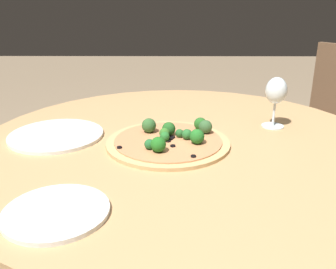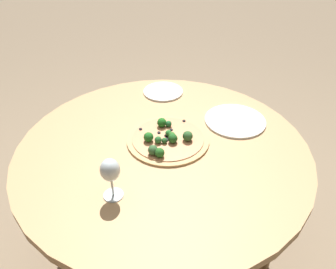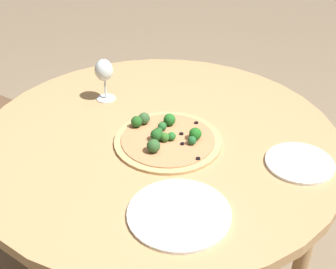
{
  "view_description": "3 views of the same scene",
  "coord_description": "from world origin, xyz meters",
  "px_view_note": "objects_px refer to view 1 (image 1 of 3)",
  "views": [
    {
      "loc": [
        1.0,
        -0.03,
        1.12
      ],
      "look_at": [
        0.02,
        -0.04,
        0.75
      ],
      "focal_mm": 40.0,
      "sensor_mm": 36.0,
      "label": 1
    },
    {
      "loc": [
        -0.89,
        0.59,
        1.56
      ],
      "look_at": [
        0.02,
        -0.04,
        0.75
      ],
      "focal_mm": 35.0,
      "sensor_mm": 36.0,
      "label": 2
    },
    {
      "loc": [
        -0.3,
        -1.25,
        1.59
      ],
      "look_at": [
        0.02,
        -0.04,
        0.75
      ],
      "focal_mm": 50.0,
      "sensor_mm": 36.0,
      "label": 3
    }
  ],
  "objects_px": {
    "chair": "(333,133)",
    "plate_far": "(56,135)",
    "pizza": "(170,140)",
    "plate_near": "(56,212)",
    "wine_glass": "(276,93)"
  },
  "relations": [
    {
      "from": "plate_near",
      "to": "plate_far",
      "type": "relative_size",
      "value": 0.75
    },
    {
      "from": "chair",
      "to": "pizza",
      "type": "distance_m",
      "value": 1.09
    },
    {
      "from": "chair",
      "to": "plate_far",
      "type": "bearing_deg",
      "value": -102.4
    },
    {
      "from": "chair",
      "to": "plate_near",
      "type": "xyz_separation_m",
      "value": [
        1.07,
        -1.01,
        0.24
      ]
    },
    {
      "from": "chair",
      "to": "pizza",
      "type": "xyz_separation_m",
      "value": [
        0.71,
        -0.79,
        0.24
      ]
    },
    {
      "from": "wine_glass",
      "to": "plate_near",
      "type": "relative_size",
      "value": 0.77
    },
    {
      "from": "pizza",
      "to": "chair",
      "type": "bearing_deg",
      "value": 132.04
    },
    {
      "from": "chair",
      "to": "plate_far",
      "type": "height_order",
      "value": "chair"
    },
    {
      "from": "chair",
      "to": "pizza",
      "type": "bearing_deg",
      "value": -90.55
    },
    {
      "from": "wine_glass",
      "to": "chair",
      "type": "bearing_deg",
      "value": 140.73
    },
    {
      "from": "pizza",
      "to": "plate_far",
      "type": "height_order",
      "value": "pizza"
    },
    {
      "from": "wine_glass",
      "to": "plate_far",
      "type": "relative_size",
      "value": 0.58
    },
    {
      "from": "plate_near",
      "to": "plate_far",
      "type": "xyz_separation_m",
      "value": [
        -0.41,
        -0.12,
        0.0
      ]
    },
    {
      "from": "wine_glass",
      "to": "plate_far",
      "type": "xyz_separation_m",
      "value": [
        0.09,
        -0.67,
        -0.11
      ]
    },
    {
      "from": "plate_near",
      "to": "plate_far",
      "type": "bearing_deg",
      "value": -163.95
    }
  ]
}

